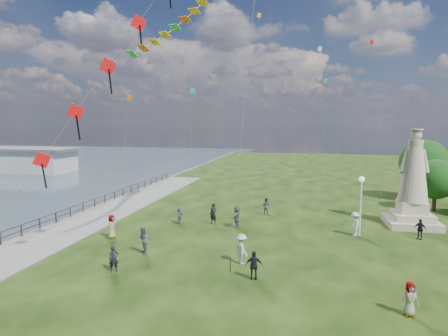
% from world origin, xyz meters
% --- Properties ---
extents(waterfront, '(200.00, 200.00, 1.51)m').
position_xyz_m(waterfront, '(-15.24, 8.99, -0.06)').
color(waterfront, '#303E49').
rests_on(waterfront, ground).
extents(pier_pavilion, '(30.00, 8.00, 4.40)m').
position_xyz_m(pier_pavilion, '(-52.00, 42.00, 1.84)').
color(pier_pavilion, '#A0A09B').
rests_on(pier_pavilion, ground).
extents(statue, '(4.15, 4.15, 8.16)m').
position_xyz_m(statue, '(13.42, 16.11, 3.08)').
color(statue, tan).
rests_on(statue, ground).
extents(lamppost, '(0.43, 0.43, 4.62)m').
position_xyz_m(lamppost, '(8.78, 12.15, 3.33)').
color(lamppost, silver).
rests_on(lamppost, ground).
extents(tree_row, '(7.46, 11.74, 6.80)m').
position_xyz_m(tree_row, '(17.79, 25.30, 3.71)').
color(tree_row, '#382314').
rests_on(tree_row, ground).
extents(person_0, '(0.68, 0.63, 1.55)m').
position_xyz_m(person_0, '(-6.16, 1.61, 0.78)').
color(person_0, black).
rests_on(person_0, ground).
extents(person_1, '(0.97, 1.06, 1.86)m').
position_xyz_m(person_1, '(-5.78, 4.71, 0.93)').
color(person_1, '#595960').
rests_on(person_1, ground).
extents(person_2, '(1.25, 1.33, 1.87)m').
position_xyz_m(person_2, '(0.90, 4.51, 0.94)').
color(person_2, silver).
rests_on(person_2, ground).
extents(person_3, '(1.01, 0.59, 1.65)m').
position_xyz_m(person_3, '(2.00, 2.27, 0.83)').
color(person_3, black).
rests_on(person_3, ground).
extents(person_4, '(0.85, 0.61, 1.58)m').
position_xyz_m(person_4, '(9.39, -0.04, 0.79)').
color(person_4, '#595960').
rests_on(person_4, ground).
extents(person_5, '(0.76, 1.41, 1.45)m').
position_xyz_m(person_5, '(-5.91, 12.38, 0.72)').
color(person_5, '#595960').
rests_on(person_5, ground).
extents(person_6, '(0.77, 0.62, 1.82)m').
position_xyz_m(person_6, '(-3.03, 12.87, 0.91)').
color(person_6, black).
rests_on(person_6, ground).
extents(person_7, '(0.93, 0.73, 1.67)m').
position_xyz_m(person_7, '(1.00, 17.20, 0.83)').
color(person_7, '#595960').
rests_on(person_7, ground).
extents(person_8, '(0.74, 1.26, 1.87)m').
position_xyz_m(person_8, '(8.42, 12.05, 0.93)').
color(person_8, silver).
rests_on(person_8, ground).
extents(person_9, '(1.00, 0.93, 1.55)m').
position_xyz_m(person_9, '(13.06, 12.22, 0.78)').
color(person_9, black).
rests_on(person_9, ground).
extents(person_10, '(0.58, 0.91, 1.83)m').
position_xyz_m(person_10, '(-9.49, 7.30, 0.92)').
color(person_10, '#595960').
rests_on(person_10, ground).
extents(person_11, '(0.97, 1.84, 1.90)m').
position_xyz_m(person_11, '(-0.90, 12.30, 0.95)').
color(person_11, '#595960').
rests_on(person_11, ground).
extents(red_kite_train, '(11.01, 9.35, 21.14)m').
position_xyz_m(red_kite_train, '(-6.89, 4.61, 13.12)').
color(red_kite_train, black).
rests_on(red_kite_train, ground).
extents(small_kites, '(27.47, 18.50, 33.54)m').
position_xyz_m(small_kites, '(2.57, 22.83, 14.59)').
color(small_kites, teal).
rests_on(small_kites, ground).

